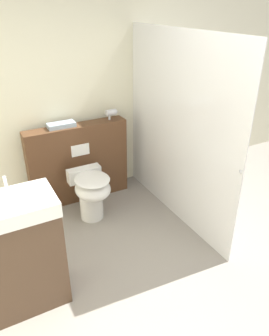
# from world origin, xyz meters

# --- Properties ---
(ground_plane) EXTENTS (12.00, 12.00, 0.00)m
(ground_plane) POSITION_xyz_m (0.00, 0.00, 0.00)
(ground_plane) COLOR gray
(wall_back) EXTENTS (8.00, 0.06, 2.50)m
(wall_back) POSITION_xyz_m (0.00, 2.19, 1.25)
(wall_back) COLOR beige
(wall_back) RESTS_ON ground_plane
(partition_panel) EXTENTS (1.23, 0.21, 0.98)m
(partition_panel) POSITION_xyz_m (-0.34, 1.99, 0.49)
(partition_panel) COLOR #51331E
(partition_panel) RESTS_ON ground_plane
(shower_glass) EXTENTS (0.04, 1.97, 2.05)m
(shower_glass) POSITION_xyz_m (0.51, 1.17, 1.03)
(shower_glass) COLOR silver
(shower_glass) RESTS_ON ground_plane
(toilet) EXTENTS (0.39, 0.54, 0.56)m
(toilet) POSITION_xyz_m (-0.38, 1.49, 0.35)
(toilet) COLOR white
(toilet) RESTS_ON ground_plane
(sink_vanity) EXTENTS (0.63, 0.43, 1.13)m
(sink_vanity) POSITION_xyz_m (-1.29, 0.66, 0.50)
(sink_vanity) COLOR #473323
(sink_vanity) RESTS_ON ground_plane
(hair_drier) EXTENTS (0.15, 0.08, 0.13)m
(hair_drier) POSITION_xyz_m (0.13, 1.99, 1.06)
(hair_drier) COLOR #B7B7BC
(hair_drier) RESTS_ON partition_panel
(folded_towel) EXTENTS (0.31, 0.15, 0.05)m
(folded_towel) POSITION_xyz_m (-0.50, 2.01, 1.00)
(folded_towel) COLOR #8C9EAD
(folded_towel) RESTS_ON partition_panel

